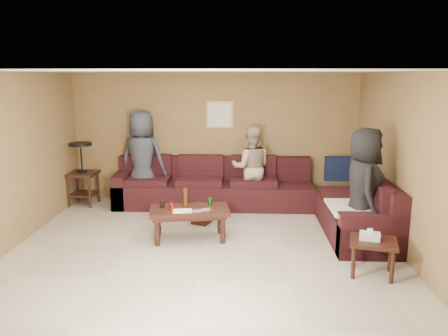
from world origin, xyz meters
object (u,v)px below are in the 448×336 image
at_px(coffee_table, 189,213).
at_px(person_left, 143,159).
at_px(person_middle, 251,167).
at_px(person_right, 363,188).
at_px(sectional_sofa, 257,198).
at_px(side_table_right, 373,245).
at_px(end_table_left, 82,173).
at_px(waste_bin, 201,214).

height_order(coffee_table, person_left, person_left).
xyz_separation_m(person_left, person_middle, (2.05, -0.06, -0.13)).
distance_m(person_left, person_right, 4.08).
bearing_deg(sectional_sofa, side_table_right, -59.72).
bearing_deg(sectional_sofa, end_table_left, 170.98).
distance_m(sectional_sofa, end_table_left, 3.37).
distance_m(end_table_left, person_middle, 3.21).
height_order(end_table_left, person_middle, person_middle).
distance_m(sectional_sofa, waste_bin, 1.07).
xyz_separation_m(person_left, person_right, (3.61, -1.90, -0.03)).
relative_size(sectional_sofa, person_left, 2.58).
height_order(sectional_sofa, end_table_left, end_table_left).
distance_m(sectional_sofa, side_table_right, 2.67).
bearing_deg(person_left, sectional_sofa, 177.99).
distance_m(person_left, person_middle, 2.05).
height_order(end_table_left, person_left, person_left).
bearing_deg(person_right, coffee_table, 91.26).
height_order(coffee_table, person_right, person_right).
height_order(sectional_sofa, coffee_table, sectional_sofa).
xyz_separation_m(side_table_right, person_middle, (-1.45, 2.80, 0.37)).
bearing_deg(coffee_table, person_left, 121.88).
relative_size(side_table_right, waste_bin, 1.98).
height_order(waste_bin, person_middle, person_middle).
bearing_deg(waste_bin, coffee_table, -98.75).
distance_m(coffee_table, person_middle, 1.97).
distance_m(coffee_table, end_table_left, 2.85).
bearing_deg(person_left, end_table_left, 13.58).
bearing_deg(person_right, sectional_sofa, 51.82).
relative_size(sectional_sofa, waste_bin, 14.20).
bearing_deg(person_middle, coffee_table, 61.31).
bearing_deg(end_table_left, person_middle, -0.67).
bearing_deg(end_table_left, waste_bin, -22.74).
bearing_deg(end_table_left, side_table_right, -31.27).
xyz_separation_m(coffee_table, person_right, (2.52, -0.15, 0.45)).
bearing_deg(person_middle, person_right, 131.26).
height_order(end_table_left, person_right, person_right).
relative_size(person_middle, person_right, 0.88).
height_order(coffee_table, end_table_left, end_table_left).
xyz_separation_m(sectional_sofa, end_table_left, (-3.32, 0.53, 0.30)).
xyz_separation_m(side_table_right, waste_bin, (-2.30, 1.84, -0.23)).
bearing_deg(waste_bin, side_table_right, -38.70).
bearing_deg(sectional_sofa, coffee_table, -131.59).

